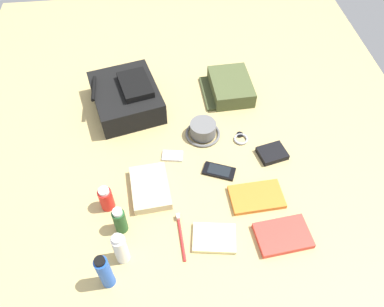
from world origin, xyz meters
TOP-DOWN VIEW (x-y plane):
  - ground_plane at (0.00, 0.00)m, footprint 2.64×2.02m
  - backpack at (0.34, 0.26)m, footprint 0.39×0.35m
  - toiletry_pouch at (0.38, -0.22)m, footprint 0.25×0.23m
  - bucket_hat at (0.13, -0.06)m, footprint 0.15×0.15m
  - deodorant_spray at (-0.47, 0.32)m, footprint 0.04×0.04m
  - toothpaste_tube at (-0.39, 0.28)m, footprint 0.05×0.05m
  - shampoo_bottle at (-0.28, 0.28)m, footprint 0.04×0.04m
  - sunscreen_spray at (-0.18, 0.33)m, footprint 0.05×0.05m
  - paperback_novel at (-0.38, -0.28)m, footprint 0.15×0.20m
  - travel_guidebook at (-0.21, -0.22)m, footprint 0.13×0.20m
  - cell_phone at (-0.07, -0.10)m, footprint 0.10×0.14m
  - media_player at (0.02, 0.08)m, footprint 0.07×0.09m
  - wristwatch at (0.09, -0.22)m, footprint 0.07×0.06m
  - toothbrush at (-0.33, 0.08)m, footprint 0.18×0.02m
  - wallet at (-0.01, -0.33)m, footprint 0.11×0.13m
  - notepad at (-0.36, -0.04)m, footprint 0.13×0.17m
  - folded_towel at (-0.13, 0.17)m, footprint 0.21×0.16m

SIDE VIEW (x-z plane):
  - ground_plane at x=0.00m, z-range -0.02..0.00m
  - media_player at x=0.02m, z-range 0.00..0.01m
  - wristwatch at x=0.09m, z-range 0.00..0.01m
  - cell_phone at x=-0.07m, z-range 0.00..0.01m
  - toothbrush at x=-0.33m, z-range 0.00..0.02m
  - notepad at x=-0.36m, z-range 0.00..0.02m
  - travel_guidebook at x=-0.21m, z-range 0.00..0.02m
  - paperback_novel at x=-0.38m, z-range 0.00..0.02m
  - wallet at x=-0.01m, z-range 0.00..0.02m
  - folded_towel at x=-0.13m, z-range 0.00..0.04m
  - bucket_hat at x=0.13m, z-range 0.00..0.06m
  - toiletry_pouch at x=0.38m, z-range 0.00..0.07m
  - sunscreen_spray at x=-0.18m, z-range 0.00..0.11m
  - shampoo_bottle at x=-0.28m, z-range 0.00..0.12m
  - backpack at x=0.34m, z-range -0.01..0.13m
  - toothpaste_tube at x=-0.39m, z-range 0.00..0.15m
  - deodorant_spray at x=-0.47m, z-range 0.00..0.17m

